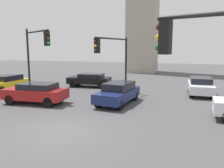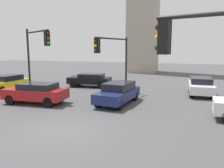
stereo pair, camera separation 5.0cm
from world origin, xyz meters
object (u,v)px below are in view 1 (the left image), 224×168
object	(u,v)px
traffic_light_3	(206,60)
car_1	(118,93)
traffic_light_1	(37,48)
car_5	(36,92)
car_6	(90,80)
traffic_light_2	(112,53)
car_2	(7,82)
car_7	(201,86)

from	to	relation	value
traffic_light_3	car_1	size ratio (longest dim) A/B	1.11
traffic_light_3	traffic_light_1	bearing A→B (deg)	-19.75
car_5	car_6	world-z (taller)	car_5
traffic_light_1	traffic_light_3	xyz separation A→B (m)	(11.29, -7.65, -0.32)
traffic_light_2	traffic_light_3	xyz separation A→B (m)	(6.00, -9.68, 0.03)
traffic_light_2	car_2	bearing A→B (deg)	-75.10
traffic_light_1	traffic_light_2	distance (m)	5.67
traffic_light_3	car_7	xyz separation A→B (m)	(0.50, 12.84, -2.69)
traffic_light_1	car_2	bearing A→B (deg)	-170.50
traffic_light_3	car_5	bearing A→B (deg)	-15.95
traffic_light_1	traffic_light_2	world-z (taller)	traffic_light_1
car_2	car_7	distance (m)	16.98
traffic_light_2	car_5	bearing A→B (deg)	-35.28
traffic_light_3	car_1	distance (m)	9.62
car_1	car_6	distance (m)	7.31
car_1	traffic_light_1	bearing A→B (deg)	-82.75
car_2	car_5	xyz separation A→B (m)	(5.88, -3.52, 0.07)
traffic_light_2	car_5	size ratio (longest dim) A/B	1.07
traffic_light_1	car_5	distance (m)	3.56
car_1	traffic_light_2	bearing A→B (deg)	-144.74
traffic_light_2	car_5	xyz separation A→B (m)	(-4.27, -3.67, -2.64)
traffic_light_3	car_1	world-z (taller)	traffic_light_3
car_6	car_7	bearing A→B (deg)	171.25
traffic_light_2	car_5	world-z (taller)	traffic_light_2
car_2	car_5	bearing A→B (deg)	60.79
traffic_light_3	car_5	size ratio (longest dim) A/B	1.13
traffic_light_1	traffic_light_2	size ratio (longest dim) A/B	1.14
traffic_light_1	car_7	bearing A→B (deg)	54.35
car_5	traffic_light_2	bearing A→B (deg)	-144.12
traffic_light_2	traffic_light_3	world-z (taller)	traffic_light_3
car_6	traffic_light_1	bearing A→B (deg)	68.54
traffic_light_1	car_2	world-z (taller)	traffic_light_1
car_6	car_7	world-z (taller)	car_7
car_2	car_6	xyz separation A→B (m)	(6.50, 3.88, 0.02)
traffic_light_3	car_7	bearing A→B (deg)	-77.87
car_5	car_6	bearing A→B (deg)	-99.64
car_6	car_7	xyz separation A→B (m)	(10.15, -0.56, 0.02)
car_5	car_6	xyz separation A→B (m)	(0.62, 7.40, -0.04)
traffic_light_3	car_2	xyz separation A→B (m)	(-16.15, 9.53, -2.74)
traffic_light_3	car_6	size ratio (longest dim) A/B	1.15
traffic_light_3	car_7	world-z (taller)	traffic_light_3
traffic_light_2	car_7	size ratio (longest dim) A/B	1.11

